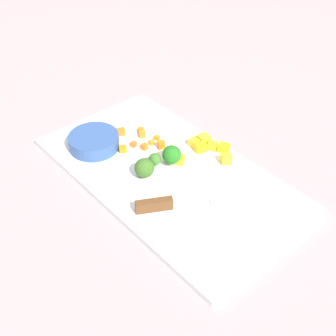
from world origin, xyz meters
The scene contains 24 objects.
ground_plane centered at (0.00, 0.00, 0.00)m, with size 4.00×4.00×0.00m, color gray.
cutting_board centered at (0.00, 0.00, 0.01)m, with size 0.56×0.31×0.01m, color white.
prep_bowl centered at (0.17, 0.07, 0.03)m, with size 0.11×0.11×0.03m, color #31518C.
chef_knife centered at (-0.09, 0.05, 0.02)m, with size 0.16×0.26×0.02m.
carrot_dice_0 centered at (0.11, 0.00, 0.02)m, with size 0.01×0.01×0.01m, color orange.
carrot_dice_1 centered at (0.09, -0.01, 0.02)m, with size 0.01×0.01×0.01m, color orange.
carrot_dice_2 centered at (0.10, -0.04, 0.02)m, with size 0.01×0.01×0.01m, color orange.
carrot_dice_3 centered at (0.17, -0.01, 0.02)m, with size 0.01×0.02×0.01m, color orange.
carrot_dice_4 centered at (0.07, -0.04, 0.02)m, with size 0.02×0.01×0.02m, color orange.
carrot_dice_5 centered at (0.12, 0.03, 0.02)m, with size 0.01×0.02×0.01m, color orange.
carrot_dice_6 centered at (0.10, -0.06, 0.02)m, with size 0.01×0.01×0.01m, color orange.
carrot_dice_7 centered at (0.13, -0.04, 0.02)m, with size 0.01×0.02×0.01m, color orange.
carrot_dice_8 centered at (0.15, -0.05, 0.02)m, with size 0.01×0.01×0.01m, color orange.
pepper_dice_0 centered at (0.03, -0.10, 0.02)m, with size 0.02×0.02×0.02m, color yellow.
pepper_dice_1 centered at (-0.03, -0.14, 0.02)m, with size 0.02×0.02×0.02m, color yellow.
pepper_dice_2 centered at (-0.06, -0.11, 0.02)m, with size 0.02×0.02×0.02m, color yellow.
pepper_dice_3 centered at (0.02, -0.04, 0.02)m, with size 0.02×0.02×0.02m, color yellow.
pepper_dice_4 centered at (0.01, -0.10, 0.02)m, with size 0.02×0.02×0.02m, color yellow.
pepper_dice_5 centered at (0.02, -0.12, 0.02)m, with size 0.02×0.02×0.02m, color yellow.
pepper_dice_6 centered at (0.01, -0.04, 0.02)m, with size 0.02×0.02×0.02m, color yellow.
pepper_dice_7 centered at (-0.01, -0.12, 0.02)m, with size 0.02×0.02×0.02m, color yellow.
broccoli_floret_0 centered at (0.02, 0.05, 0.03)m, with size 0.04×0.04×0.04m.
broccoli_floret_1 centered at (0.03, 0.01, 0.03)m, with size 0.03×0.03×0.03m.
broccoli_floret_2 centered at (0.01, -0.02, 0.04)m, with size 0.04×0.04×0.04m.
Camera 1 is at (-0.54, 0.47, 0.61)m, focal length 48.78 mm.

